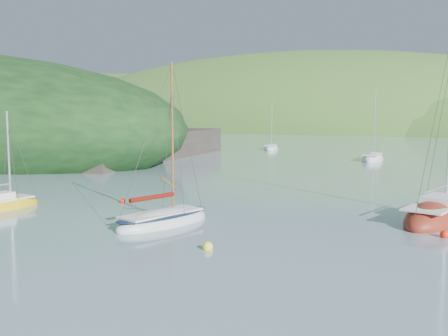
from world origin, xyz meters
The scene contains 8 objects.
ground centered at (0.00, 0.00, 0.00)m, with size 700.00×700.00×0.00m, color slate.
shoreline_hills centered at (-9.66, 172.42, 0.00)m, with size 690.00×135.00×56.00m.
daysailer_white centered at (-3.03, 3.68, 0.21)m, with size 3.46×6.28×9.14m.
sloop_red centered at (9.64, 11.96, 0.22)m, with size 4.30×8.43×11.91m.
sailboat_yellow centered at (-14.21, 2.34, 0.17)m, with size 2.26×5.06×6.56m.
distant_sloop_a centered at (-1.68, 46.10, 0.17)m, with size 2.99×7.06×9.82m.
distant_sloop_c centered at (-20.73, 57.83, 0.16)m, with size 4.00×6.57×8.85m.
mooring_buoys centered at (2.75, 5.06, 0.12)m, with size 19.87×7.76×0.47m.
Camera 1 is at (12.40, -17.34, 5.81)m, focal length 40.00 mm.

